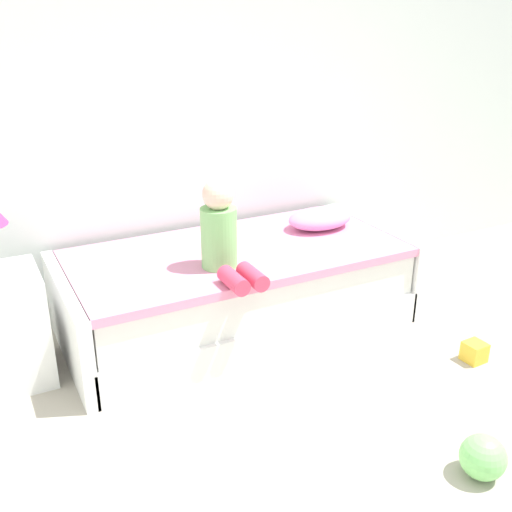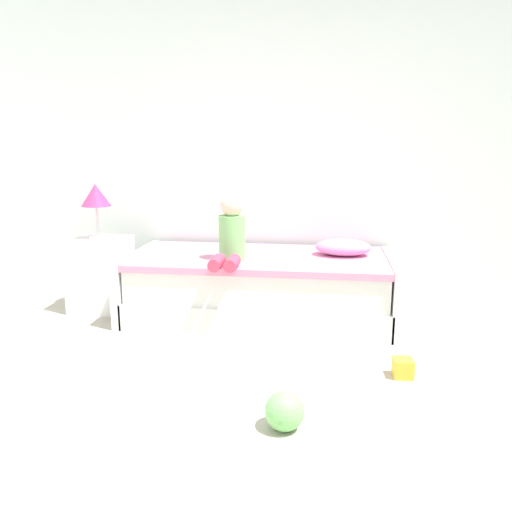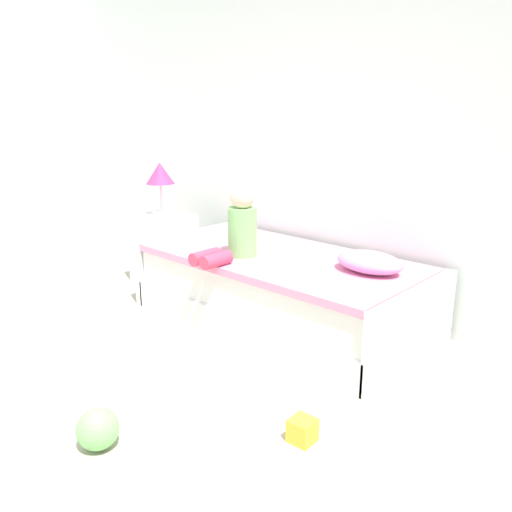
% 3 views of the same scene
% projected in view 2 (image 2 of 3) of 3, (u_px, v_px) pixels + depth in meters
% --- Properties ---
extents(ground_plane, '(9.20, 9.20, 0.00)m').
position_uv_depth(ground_plane, '(258.00, 468.00, 2.22)').
color(ground_plane, '#B2A899').
extents(wall_rear, '(7.20, 0.10, 2.90)m').
position_uv_depth(wall_rear, '(298.00, 134.00, 4.42)').
color(wall_rear, silver).
rests_on(wall_rear, ground).
extents(bed, '(2.11, 1.00, 0.50)m').
position_uv_depth(bed, '(260.00, 286.00, 4.13)').
color(bed, white).
rests_on(bed, ground).
extents(nightstand, '(0.44, 0.44, 0.60)m').
position_uv_depth(nightstand, '(101.00, 274.00, 4.31)').
color(nightstand, white).
rests_on(nightstand, ground).
extents(table_lamp, '(0.24, 0.24, 0.45)m').
position_uv_depth(table_lamp, '(96.00, 198.00, 4.17)').
color(table_lamp, silver).
rests_on(table_lamp, nightstand).
extents(child_figure, '(0.20, 0.51, 0.50)m').
position_uv_depth(child_figure, '(231.00, 234.00, 3.84)').
color(child_figure, '#7FC672').
rests_on(child_figure, bed).
extents(pillow, '(0.44, 0.30, 0.13)m').
position_uv_depth(pillow, '(343.00, 247.00, 4.07)').
color(pillow, '#EA8CC6').
rests_on(pillow, bed).
extents(toy_ball, '(0.20, 0.20, 0.20)m').
position_uv_depth(toy_ball, '(285.00, 411.00, 2.50)').
color(toy_ball, '#7FD872').
rests_on(toy_ball, ground).
extents(toy_block, '(0.12, 0.12, 0.11)m').
position_uv_depth(toy_block, '(403.00, 368.00, 3.07)').
color(toy_block, yellow).
rests_on(toy_block, ground).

